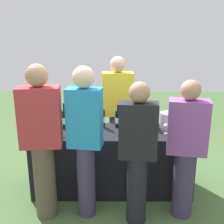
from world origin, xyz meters
name	(u,v)px	position (x,y,z in m)	size (l,w,h in m)	color
ground_plane	(112,187)	(0.00, 0.00, 0.00)	(12.00, 12.00, 0.00)	#476638
tasting_table	(112,160)	(0.00, 0.00, 0.40)	(1.97, 0.65, 0.79)	black
wine_bottle_0	(64,119)	(-0.60, 0.10, 0.91)	(0.07, 0.07, 0.34)	black
wine_bottle_1	(76,119)	(-0.46, 0.15, 0.90)	(0.07, 0.07, 0.31)	black
wine_bottle_2	(86,118)	(-0.34, 0.16, 0.91)	(0.07, 0.07, 0.32)	black
wine_bottle_3	(102,118)	(-0.12, 0.16, 0.91)	(0.07, 0.07, 0.32)	black
wine_bottle_4	(118,119)	(0.08, 0.15, 0.90)	(0.08, 0.08, 0.31)	black
wine_bottle_5	(137,120)	(0.32, 0.13, 0.90)	(0.08, 0.08, 0.31)	black
wine_bottle_6	(151,119)	(0.50, 0.11, 0.91)	(0.08, 0.08, 0.34)	black
wine_glass_0	(59,129)	(-0.62, -0.16, 0.88)	(0.06, 0.06, 0.12)	silver
wine_glass_1	(87,128)	(-0.30, -0.17, 0.90)	(0.07, 0.07, 0.15)	silver
wine_glass_2	(166,127)	(0.66, -0.08, 0.88)	(0.07, 0.07, 0.13)	silver
ice_bucket	(168,120)	(0.71, 0.12, 0.89)	(0.21, 0.21, 0.20)	silver
server_pouring	(118,110)	(0.08, 0.62, 0.89)	(0.45, 0.25, 1.66)	#3F3351
guest_0	(42,139)	(-0.73, -0.56, 0.91)	(0.44, 0.27, 1.69)	brown
guest_1	(85,137)	(-0.28, -0.55, 0.93)	(0.38, 0.24, 1.67)	#3F3351
guest_2	(138,150)	(0.27, -0.66, 0.83)	(0.40, 0.25, 1.54)	black
guest_3	(186,147)	(0.78, -0.55, 0.82)	(0.45, 0.30, 1.53)	#3F3351
menu_board	(72,137)	(-0.65, 0.91, 0.35)	(0.60, 0.03, 0.71)	white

